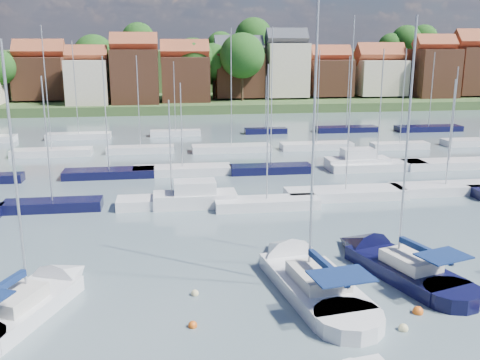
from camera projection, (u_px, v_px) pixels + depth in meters
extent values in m
plane|color=#45555D|center=(229.00, 157.00, 65.50)|extent=(260.00, 260.00, 0.00)
cube|color=silver|center=(23.00, 311.00, 27.03)|extent=(5.30, 7.46, 1.20)
cone|color=silver|center=(70.00, 277.00, 31.07)|extent=(3.94, 4.19, 2.87)
cube|color=beige|center=(15.00, 298.00, 26.35)|extent=(2.96, 3.42, 0.70)
cylinder|color=#B2B2B7|center=(15.00, 175.00, 25.77)|extent=(0.14, 0.14, 12.76)
cylinder|color=#B2B2B7|center=(0.00, 291.00, 25.24)|extent=(1.56, 3.57, 0.10)
cube|color=#0F214D|center=(0.00, 288.00, 25.20)|extent=(1.67, 3.47, 0.35)
cube|color=silver|center=(313.00, 288.00, 29.67)|extent=(4.66, 8.78, 1.20)
cone|color=silver|center=(280.00, 253.00, 34.53)|extent=(4.04, 4.53, 3.48)
cylinder|color=silver|center=(348.00, 324.00, 25.78)|extent=(3.95, 3.95, 1.20)
cube|color=beige|center=(318.00, 276.00, 28.89)|extent=(2.92, 3.80, 0.70)
cylinder|color=#B2B2B7|center=(314.00, 137.00, 28.17)|extent=(0.14, 0.14, 15.49)
cylinder|color=#B2B2B7|center=(328.00, 270.00, 27.61)|extent=(0.77, 4.61, 0.10)
cube|color=#0F214D|center=(328.00, 267.00, 27.57)|extent=(0.94, 4.41, 0.35)
cube|color=#0F214D|center=(341.00, 276.00, 26.13)|extent=(3.23, 2.50, 0.08)
cube|color=black|center=(403.00, 272.00, 31.69)|extent=(5.14, 8.00, 1.20)
cone|color=black|center=(355.00, 246.00, 35.76)|extent=(4.02, 4.36, 3.09)
cylinder|color=black|center=(452.00, 298.00, 28.43)|extent=(3.86, 3.86, 1.20)
cube|color=beige|center=(411.00, 260.00, 31.01)|extent=(2.98, 3.59, 0.70)
cylinder|color=#B2B2B7|center=(407.00, 144.00, 30.28)|extent=(0.14, 0.14, 14.06)
cylinder|color=#B2B2B7|center=(425.00, 253.00, 29.89)|extent=(1.31, 3.97, 0.10)
cube|color=#0F214D|center=(425.00, 250.00, 29.86)|extent=(1.44, 3.83, 0.35)
cube|color=#0F214D|center=(443.00, 256.00, 28.64)|extent=(3.06, 2.55, 0.08)
sphere|color=#D85914|center=(193.00, 327.00, 25.98)|extent=(0.44, 0.44, 0.44)
sphere|color=beige|center=(403.00, 330.00, 25.70)|extent=(0.47, 0.47, 0.47)
sphere|color=#D85914|center=(374.00, 257.00, 34.66)|extent=(0.42, 0.42, 0.42)
sphere|color=#D85914|center=(418.00, 313.00, 27.33)|extent=(0.54, 0.54, 0.54)
sphere|color=beige|center=(195.00, 295.00, 29.32)|extent=(0.42, 0.42, 0.42)
cube|color=black|center=(53.00, 206.00, 44.41)|extent=(8.01, 2.24, 1.00)
cylinder|color=#B2B2B7|center=(47.00, 140.00, 43.05)|extent=(0.12, 0.12, 10.16)
cube|color=silver|center=(172.00, 203.00, 45.41)|extent=(9.22, 2.58, 1.00)
cylinder|color=#B2B2B7|center=(170.00, 149.00, 44.30)|extent=(0.12, 0.12, 8.18)
cube|color=silver|center=(267.00, 204.00, 44.96)|extent=(8.78, 2.46, 1.00)
cylinder|color=#B2B2B7|center=(268.00, 133.00, 43.49)|extent=(0.12, 0.12, 11.06)
cube|color=silver|center=(345.00, 194.00, 47.96)|extent=(10.79, 3.02, 1.00)
cylinder|color=#B2B2B7|center=(350.00, 106.00, 46.03)|extent=(0.12, 0.12, 14.87)
cube|color=silver|center=(445.00, 189.00, 49.63)|extent=(10.13, 2.84, 1.00)
cylinder|color=#B2B2B7|center=(451.00, 133.00, 48.34)|extent=(0.12, 0.12, 9.59)
cube|color=silver|center=(195.00, 201.00, 45.45)|extent=(7.00, 2.60, 1.40)
cube|color=silver|center=(195.00, 188.00, 45.18)|extent=(3.50, 2.20, 1.30)
cube|color=black|center=(109.00, 174.00, 55.55)|extent=(9.30, 2.60, 1.00)
cylinder|color=#B2B2B7|center=(106.00, 114.00, 54.02)|extent=(0.12, 0.12, 11.48)
cube|color=silver|center=(183.00, 171.00, 56.94)|extent=(10.40, 2.91, 1.00)
cylinder|color=#B2B2B7|center=(181.00, 125.00, 55.74)|extent=(0.12, 0.12, 8.77)
cube|color=black|center=(271.00, 170.00, 57.51)|extent=(8.80, 2.46, 1.00)
cylinder|color=#B2B2B7|center=(272.00, 98.00, 55.64)|extent=(0.12, 0.12, 14.33)
cube|color=silver|center=(377.00, 166.00, 59.01)|extent=(10.73, 3.00, 1.00)
cylinder|color=#B2B2B7|center=(380.00, 107.00, 57.41)|extent=(0.12, 0.12, 12.14)
cube|color=silver|center=(449.00, 164.00, 59.97)|extent=(10.48, 2.93, 1.00)
cylinder|color=#B2B2B7|center=(454.00, 114.00, 58.59)|extent=(0.12, 0.12, 10.28)
cube|color=silver|center=(357.00, 164.00, 59.52)|extent=(7.00, 2.60, 1.40)
cube|color=silver|center=(358.00, 154.00, 59.25)|extent=(3.50, 2.20, 1.30)
cube|color=silver|center=(52.00, 153.00, 66.51)|extent=(9.71, 2.72, 1.00)
cylinder|color=#B2B2B7|center=(46.00, 88.00, 64.57)|extent=(0.12, 0.12, 14.88)
cube|color=silver|center=(141.00, 150.00, 68.27)|extent=(8.49, 2.38, 1.00)
cylinder|color=#B2B2B7|center=(138.00, 102.00, 66.77)|extent=(0.12, 0.12, 11.31)
cube|color=silver|center=(231.00, 149.00, 69.15)|extent=(10.16, 2.85, 1.00)
cylinder|color=#B2B2B7|center=(231.00, 88.00, 67.24)|extent=(0.12, 0.12, 14.59)
cube|color=silver|center=(316.00, 146.00, 70.80)|extent=(9.53, 2.67, 1.00)
cylinder|color=#B2B2B7|center=(318.00, 97.00, 69.23)|extent=(0.12, 0.12, 11.91)
cube|color=silver|center=(399.00, 146.00, 70.96)|extent=(7.62, 2.13, 1.00)
cylinder|color=#B2B2B7|center=(403.00, 96.00, 69.35)|extent=(0.12, 0.12, 12.13)
cube|color=silver|center=(479.00, 142.00, 73.63)|extent=(10.17, 2.85, 1.00)
cube|color=silver|center=(79.00, 136.00, 78.57)|extent=(9.24, 2.59, 1.00)
cylinder|color=#B2B2B7|center=(75.00, 88.00, 76.84)|extent=(0.12, 0.12, 13.17)
cube|color=silver|center=(176.00, 133.00, 81.20)|extent=(7.57, 2.12, 1.00)
cylinder|color=#B2B2B7|center=(174.00, 96.00, 79.83)|extent=(0.12, 0.12, 10.24)
cube|color=black|center=(266.00, 131.00, 83.26)|extent=(6.58, 1.84, 1.00)
cylinder|color=#B2B2B7|center=(266.00, 102.00, 82.16)|extent=(0.12, 0.12, 8.01)
cube|color=black|center=(346.00, 130.00, 84.96)|extent=(9.92, 2.78, 1.00)
cylinder|color=#B2B2B7|center=(348.00, 92.00, 83.51)|extent=(0.12, 0.12, 10.92)
cube|color=black|center=(428.00, 129.00, 85.78)|extent=(10.55, 2.95, 1.00)
cylinder|color=#B2B2B7|center=(432.00, 89.00, 84.25)|extent=(0.12, 0.12, 11.51)
cube|color=#3B562B|center=(194.00, 97.00, 139.37)|extent=(200.00, 70.00, 3.00)
cube|color=#3B562B|center=(189.00, 74.00, 162.23)|extent=(200.00, 60.00, 14.00)
cube|color=brown|center=(41.00, 78.00, 114.83)|extent=(10.37, 9.97, 8.73)
cube|color=brown|center=(39.00, 51.00, 113.45)|extent=(10.57, 5.13, 5.13)
cube|color=beige|center=(88.00, 83.00, 107.99)|extent=(8.09, 8.80, 8.96)
cube|color=brown|center=(86.00, 55.00, 106.65)|extent=(8.25, 4.00, 4.00)
cube|color=brown|center=(135.00, 77.00, 109.91)|extent=(9.36, 10.17, 10.97)
cube|color=brown|center=(134.00, 44.00, 108.29)|extent=(9.54, 4.63, 4.63)
cube|color=brown|center=(185.00, 80.00, 113.14)|extent=(9.90, 8.56, 9.42)
cube|color=brown|center=(185.00, 51.00, 111.70)|extent=(10.10, 4.90, 4.90)
cube|color=brown|center=(239.00, 75.00, 119.43)|extent=(10.59, 8.93, 9.49)
cube|color=#383A42|center=(239.00, 47.00, 117.96)|extent=(10.80, 5.24, 5.24)
cube|color=beige|center=(286.00, 70.00, 119.79)|extent=(9.01, 8.61, 11.65)
cube|color=#383A42|center=(287.00, 38.00, 118.10)|extent=(9.19, 4.46, 4.46)
cube|color=brown|center=(329.00, 78.00, 122.81)|extent=(9.10, 9.34, 8.00)
cube|color=brown|center=(330.00, 55.00, 121.56)|extent=(9.28, 4.50, 4.50)
cube|color=beige|center=(379.00, 78.00, 124.03)|extent=(10.86, 9.59, 7.88)
cube|color=brown|center=(380.00, 54.00, 122.74)|extent=(11.07, 5.37, 5.37)
cube|color=brown|center=(432.00, 74.00, 122.83)|extent=(9.18, 9.96, 10.97)
cube|color=brown|center=(435.00, 44.00, 121.22)|extent=(9.36, 4.54, 4.54)
cube|color=brown|center=(476.00, 71.00, 125.50)|extent=(11.39, 9.67, 10.76)
cube|color=brown|center=(479.00, 41.00, 123.85)|extent=(11.62, 5.64, 5.64)
cylinder|color=#382619|center=(404.00, 64.00, 143.63)|extent=(0.50, 0.50, 4.47)
sphere|color=#23591C|center=(406.00, 41.00, 142.15)|extent=(8.18, 8.18, 8.18)
cylinder|color=#382619|center=(214.00, 90.00, 118.74)|extent=(0.50, 0.50, 4.46)
sphere|color=#23591C|center=(214.00, 62.00, 117.26)|extent=(8.15, 8.15, 8.15)
cylinder|color=#382619|center=(253.00, 65.00, 136.22)|extent=(0.50, 0.50, 5.15)
sphere|color=#23591C|center=(254.00, 37.00, 134.51)|extent=(9.41, 9.41, 9.41)
cylinder|color=#382619|center=(139.00, 65.00, 134.83)|extent=(0.50, 0.50, 4.56)
sphere|color=#23591C|center=(138.00, 39.00, 133.32)|extent=(8.34, 8.34, 8.34)
cylinder|color=#382619|center=(96.00, 86.00, 123.98)|extent=(0.50, 0.50, 5.15)
sphere|color=#23591C|center=(94.00, 55.00, 122.28)|extent=(9.42, 9.42, 9.42)
cylinder|color=#382619|center=(28.00, 75.00, 123.25)|extent=(0.50, 0.50, 3.42)
sphere|color=#23591C|center=(26.00, 54.00, 122.12)|extent=(6.26, 6.26, 6.26)
cylinder|color=#382619|center=(253.00, 88.00, 128.65)|extent=(0.50, 0.50, 3.77)
sphere|color=#23591C|center=(253.00, 66.00, 127.40)|extent=(6.89, 6.89, 6.89)
cylinder|color=#382619|center=(242.00, 89.00, 114.61)|extent=(0.50, 0.50, 5.21)
sphere|color=#23591C|center=(242.00, 56.00, 112.89)|extent=(9.53, 9.53, 9.53)
cylinder|color=#382619|center=(447.00, 88.00, 132.31)|extent=(0.50, 0.50, 2.97)
sphere|color=#23591C|center=(449.00, 72.00, 131.33)|extent=(5.44, 5.44, 5.44)
cylinder|color=#382619|center=(194.00, 90.00, 115.98)|extent=(0.50, 0.50, 4.84)
sphere|color=#23591C|center=(193.00, 59.00, 114.37)|extent=(8.85, 8.85, 8.85)
cylinder|color=#382619|center=(390.00, 65.00, 143.36)|extent=(0.50, 0.50, 3.72)
sphere|color=#23591C|center=(391.00, 46.00, 142.12)|extent=(6.80, 6.80, 6.80)
cylinder|color=#382619|center=(432.00, 89.00, 123.92)|extent=(0.50, 0.50, 4.05)
sphere|color=#23591C|center=(434.00, 65.00, 122.58)|extent=(7.40, 7.40, 7.40)
cylinder|color=#382619|center=(0.00, 94.00, 109.76)|extent=(0.50, 0.50, 4.00)
cylinder|color=#382619|center=(221.00, 68.00, 134.87)|extent=(0.50, 0.50, 3.93)
sphere|color=#23591C|center=(221.00, 46.00, 133.57)|extent=(7.19, 7.19, 7.19)
cylinder|color=#382619|center=(327.00, 88.00, 126.58)|extent=(0.50, 0.50, 3.82)
sphere|color=#23591C|center=(328.00, 66.00, 125.31)|extent=(6.99, 6.99, 6.99)
cylinder|color=#382619|center=(117.00, 94.00, 113.33)|extent=(0.50, 0.50, 3.48)
sphere|color=#23591C|center=(116.00, 71.00, 112.18)|extent=(6.37, 6.37, 6.37)
cylinder|color=#382619|center=(428.00, 88.00, 132.85)|extent=(0.50, 0.50, 2.99)
sphere|color=#23591C|center=(429.00, 71.00, 131.86)|extent=(5.46, 5.46, 5.46)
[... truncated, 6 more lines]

